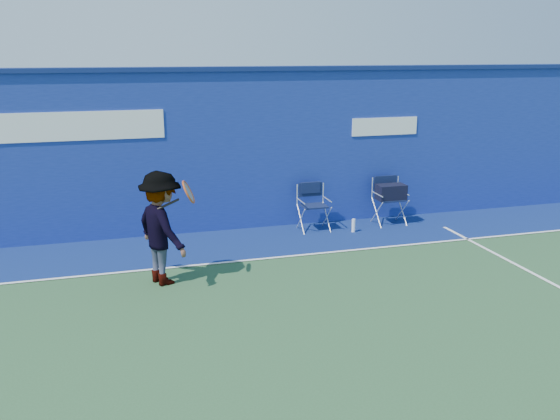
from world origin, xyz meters
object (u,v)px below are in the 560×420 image
object	(u,v)px
water_bottle	(353,226)
tennis_player	(162,228)
directors_chair_left	(314,215)
directors_chair_right	(390,205)

from	to	relation	value
water_bottle	tennis_player	size ratio (longest dim) A/B	0.16
tennis_player	directors_chair_left	bearing A→B (deg)	32.59
directors_chair_left	water_bottle	size ratio (longest dim) A/B	3.41
tennis_player	water_bottle	bearing A→B (deg)	22.97
water_bottle	tennis_player	world-z (taller)	tennis_player
water_bottle	tennis_player	xyz separation A→B (m)	(-3.71, -1.57, 0.72)
directors_chair_right	water_bottle	bearing A→B (deg)	-159.65
directors_chair_left	tennis_player	distance (m)	3.63
tennis_player	directors_chair_right	bearing A→B (deg)	22.46
directors_chair_left	water_bottle	world-z (taller)	directors_chair_left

